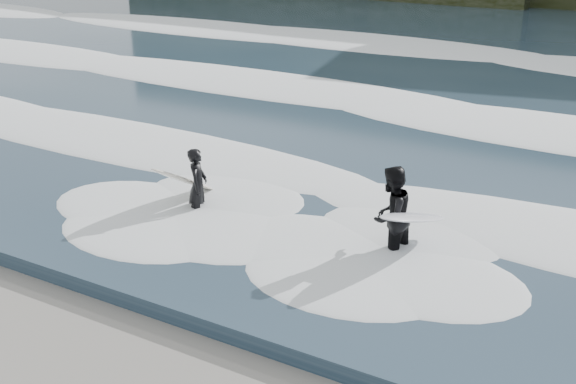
% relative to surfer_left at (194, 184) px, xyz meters
% --- Properties ---
extents(sea, '(90.00, 52.00, 0.30)m').
position_rel_surfer_left_xyz_m(sea, '(1.67, 22.56, -0.63)').
color(sea, '#25394A').
rests_on(sea, ground).
extents(foam_near, '(60.00, 3.20, 0.20)m').
position_rel_surfer_left_xyz_m(foam_near, '(1.67, 2.56, -0.38)').
color(foam_near, white).
rests_on(foam_near, sea).
extents(foam_mid, '(60.00, 4.00, 0.24)m').
position_rel_surfer_left_xyz_m(foam_mid, '(1.67, 9.56, -0.36)').
color(foam_mid, white).
rests_on(foam_mid, sea).
extents(foam_far, '(60.00, 4.80, 0.30)m').
position_rel_surfer_left_xyz_m(foam_far, '(1.67, 18.56, -0.33)').
color(foam_far, white).
rests_on(foam_far, sea).
extents(surfer_left, '(1.00, 1.82, 1.55)m').
position_rel_surfer_left_xyz_m(surfer_left, '(0.00, 0.00, 0.00)').
color(surfer_left, black).
rests_on(surfer_left, ground).
extents(surfer_right, '(1.30, 2.11, 1.83)m').
position_rel_surfer_left_xyz_m(surfer_right, '(4.21, 0.20, 0.14)').
color(surfer_right, black).
rests_on(surfer_right, ground).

